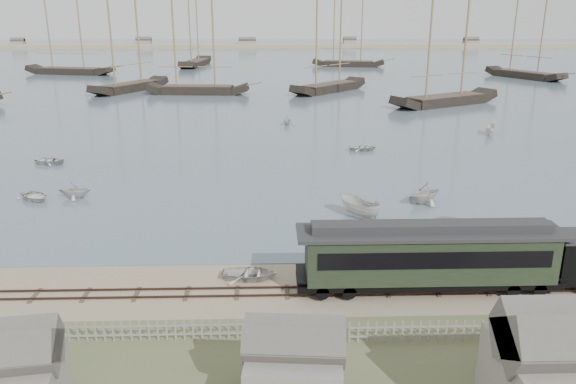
{
  "coord_description": "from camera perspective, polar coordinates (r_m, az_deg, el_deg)",
  "views": [
    {
      "loc": [
        1.12,
        -32.24,
        16.02
      ],
      "look_at": [
        2.33,
        6.88,
        3.5
      ],
      "focal_mm": 35.0,
      "sensor_mm": 36.0,
      "label": 1
    }
  ],
  "objects": [
    {
      "name": "ground",
      "position": [
        36.02,
        -3.4,
        -8.7
      ],
      "size": [
        600.0,
        600.0,
        0.0
      ],
      "primitive_type": "plane",
      "color": "gray",
      "rests_on": "ground"
    },
    {
      "name": "harbor_water",
      "position": [
        202.87,
        -2.14,
        13.21
      ],
      "size": [
        600.0,
        336.0,
        0.06
      ],
      "primitive_type": "cube",
      "color": "#4D646E",
      "rests_on": "ground"
    },
    {
      "name": "rail_track",
      "position": [
        34.22,
        -3.49,
        -10.13
      ],
      "size": [
        120.0,
        1.8,
        0.16
      ],
      "color": "#35231D",
      "rests_on": "ground"
    },
    {
      "name": "picket_fence_west",
      "position": [
        30.85,
        -16.31,
        -14.34
      ],
      "size": [
        19.0,
        0.1,
        1.2
      ],
      "primitive_type": null,
      "color": "slate",
      "rests_on": "ground"
    },
    {
      "name": "picket_fence_east",
      "position": [
        31.6,
        20.25,
        -13.95
      ],
      "size": [
        15.0,
        0.1,
        1.2
      ],
      "primitive_type": null,
      "color": "slate",
      "rests_on": "ground"
    },
    {
      "name": "far_spit",
      "position": [
        282.7,
        -2.06,
        14.48
      ],
      "size": [
        500.0,
        20.0,
        1.8
      ],
      "primitive_type": "cube",
      "color": "tan",
      "rests_on": "ground"
    },
    {
      "name": "passenger_coach",
      "position": [
        34.45,
        14.11,
        -6.15
      ],
      "size": [
        15.68,
        3.02,
        3.81
      ],
      "color": "black",
      "rests_on": "ground"
    },
    {
      "name": "beached_dinghy",
      "position": [
        35.78,
        -3.9,
        -8.26
      ],
      "size": [
        2.74,
        3.66,
        0.72
      ],
      "primitive_type": "imported",
      "rotation": [
        0.0,
        0.0,
        1.5
      ],
      "color": "beige",
      "rests_on": "ground"
    },
    {
      "name": "rowboat_0",
      "position": [
        54.97,
        -24.35,
        -0.39
      ],
      "size": [
        4.0,
        4.12,
        0.7
      ],
      "primitive_type": "imported",
      "rotation": [
        0.0,
        0.0,
        0.88
      ],
      "color": "beige",
      "rests_on": "harbor_water"
    },
    {
      "name": "rowboat_1",
      "position": [
        54.13,
        -20.85,
        0.23
      ],
      "size": [
        2.5,
        2.89,
        1.51
      ],
      "primitive_type": "imported",
      "rotation": [
        0.0,
        0.0,
        1.58
      ],
      "color": "beige",
      "rests_on": "harbor_water"
    },
    {
      "name": "rowboat_2",
      "position": [
        46.13,
        7.24,
        -1.59
      ],
      "size": [
        4.14,
        3.93,
        1.6
      ],
      "primitive_type": "imported",
      "rotation": [
        0.0,
        0.0,
        3.87
      ],
      "color": "beige",
      "rests_on": "harbor_water"
    },
    {
      "name": "rowboat_3",
      "position": [
        68.93,
        7.62,
        4.49
      ],
      "size": [
        2.48,
        3.4,
        0.69
      ],
      "primitive_type": "imported",
      "rotation": [
        0.0,
        0.0,
        1.61
      ],
      "color": "beige",
      "rests_on": "harbor_water"
    },
    {
      "name": "rowboat_4",
      "position": [
        50.61,
        13.68,
        -0.07
      ],
      "size": [
        4.39,
        4.55,
        1.84
      ],
      "primitive_type": "imported",
      "rotation": [
        0.0,
        0.0,
        5.26
      ],
      "color": "beige",
      "rests_on": "harbor_water"
    },
    {
      "name": "rowboat_5",
      "position": [
        82.26,
        19.81,
        5.96
      ],
      "size": [
        3.58,
        2.44,
        1.3
      ],
      "primitive_type": "imported",
      "rotation": [
        0.0,
        0.0,
        2.75
      ],
      "color": "beige",
      "rests_on": "harbor_water"
    },
    {
      "name": "rowboat_6",
      "position": [
        67.72,
        -23.25,
        2.97
      ],
      "size": [
        3.37,
        4.12,
        0.75
      ],
      "primitive_type": "imported",
      "rotation": [
        0.0,
        0.0,
        4.47
      ],
      "color": "beige",
      "rests_on": "harbor_water"
    },
    {
      "name": "rowboat_7",
      "position": [
        84.42,
        -0.09,
        7.32
      ],
      "size": [
        2.68,
        2.33,
        1.38
      ],
      "primitive_type": "imported",
      "rotation": [
        0.0,
        0.0,
        6.26
      ],
      "color": "beige",
      "rests_on": "harbor_water"
    },
    {
      "name": "schooner_1",
      "position": [
        125.85,
        -16.08,
        14.36
      ],
      "size": [
        14.18,
        20.75,
        20.0
      ],
      "primitive_type": null,
      "rotation": [
        0.0,
        0.0,
        1.08
      ],
      "color": "black",
      "rests_on": "harbor_water"
    },
    {
      "name": "schooner_2",
      "position": [
        117.85,
        -9.36,
        14.61
      ],
      "size": [
        21.01,
        6.38,
        20.0
      ],
      "primitive_type": null,
      "rotation": [
        0.0,
        0.0,
        -0.08
      ],
      "color": "black",
      "rests_on": "harbor_water"
    },
    {
      "name": "schooner_3",
      "position": [
        120.45,
        4.29,
        14.85
      ],
      "size": [
        18.07,
        19.0,
        20.0
      ],
      "primitive_type": null,
      "rotation": [
        0.0,
        0.0,
        0.83
      ],
      "color": "black",
      "rests_on": "harbor_water"
    },
    {
      "name": "schooner_4",
      "position": [
        106.02,
        16.08,
        13.85
      ],
      "size": [
        22.55,
        15.8,
        20.0
      ],
      "primitive_type": null,
      "rotation": [
        0.0,
        0.0,
        0.51
      ],
      "color": "black",
      "rests_on": "harbor_water"
    },
    {
      "name": "schooner_5",
      "position": [
        157.99,
        23.27,
        14.2
      ],
      "size": [
        14.5,
        22.21,
        20.0
      ],
      "primitive_type": null,
      "rotation": [
        0.0,
        0.0,
        -1.11
      ],
      "color": "black",
      "rests_on": "harbor_water"
    },
    {
      "name": "schooner_6",
      "position": [
        166.73,
        -21.61,
        14.5
      ],
      "size": [
        25.35,
        11.62,
        20.0
      ],
      "primitive_type": null,
      "rotation": [
        0.0,
        0.0,
        -0.25
      ],
      "color": "black",
      "rests_on": "harbor_water"
    },
    {
      "name": "schooner_7",
      "position": [
        183.26,
        -9.51,
        15.64
      ],
      "size": [
        8.48,
        24.99,
        20.0
      ],
      "primitive_type": null,
      "rotation": [
        0.0,
        0.0,
        1.45
      ],
      "color": "black",
      "rests_on": "harbor_water"
    },
    {
      "name": "schooner_8",
      "position": [
        179.64,
        6.23,
        15.74
      ],
      "size": [
        22.65,
        9.39,
        20.0
      ],
      "primitive_type": null,
      "rotation": [
        0.0,
        0.0,
        -0.2
      ],
      "color": "black",
      "rests_on": "harbor_water"
    }
  ]
}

